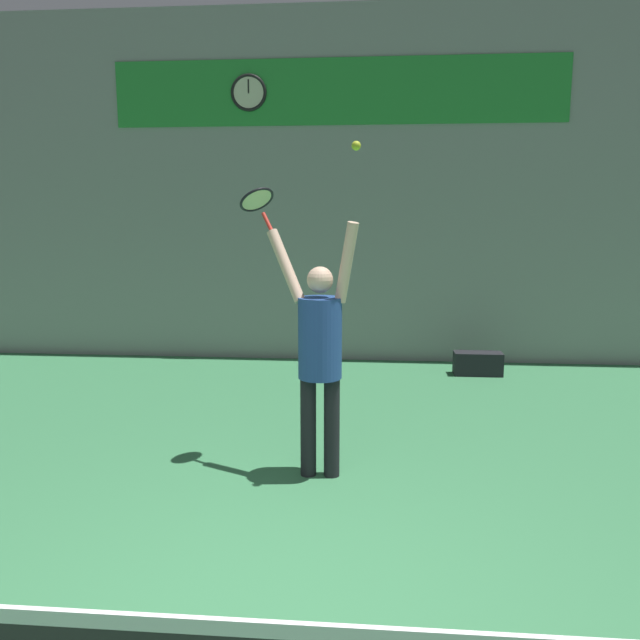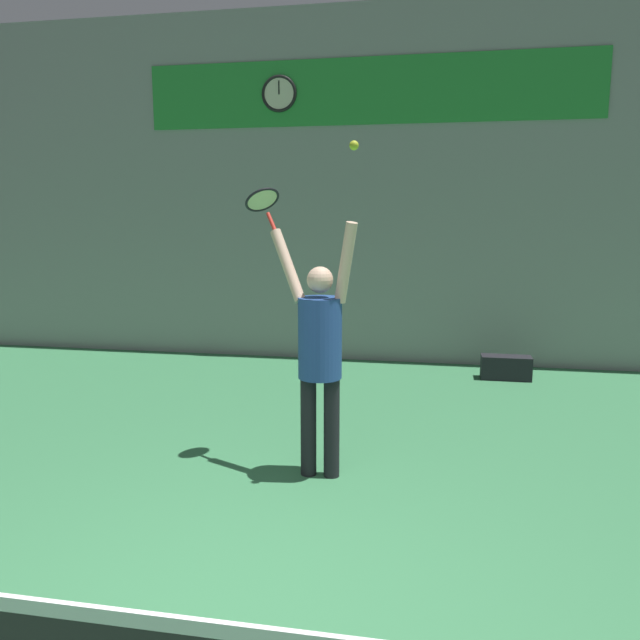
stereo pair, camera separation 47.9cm
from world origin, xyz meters
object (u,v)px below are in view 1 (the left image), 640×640
object	(u,v)px
tennis_racket	(258,202)
equipment_bag	(478,363)
tennis_player	(320,348)
scoreboard_clock	(249,93)
tennis_ball	(356,146)

from	to	relation	value
tennis_racket	equipment_bag	size ratio (longest dim) A/B	0.61
tennis_player	tennis_racket	size ratio (longest dim) A/B	5.30
scoreboard_clock	tennis_racket	size ratio (longest dim) A/B	1.30
tennis_ball	tennis_player	bearing A→B (deg)	152.56
tennis_racket	tennis_ball	size ratio (longest dim) A/B	5.62
tennis_player	tennis_ball	xyz separation A→B (m)	(0.28, -0.15, 1.55)
scoreboard_clock	tennis_player	size ratio (longest dim) A/B	0.25
tennis_racket	scoreboard_clock	bearing A→B (deg)	102.02
tennis_racket	tennis_ball	xyz separation A→B (m)	(0.83, -0.48, 0.39)
scoreboard_clock	equipment_bag	bearing A→B (deg)	-12.50
equipment_bag	tennis_racket	bearing A→B (deg)	-127.39
scoreboard_clock	tennis_player	xyz separation A→B (m)	(1.36, -4.17, -2.75)
scoreboard_clock	equipment_bag	distance (m)	4.93
scoreboard_clock	equipment_bag	size ratio (longest dim) A/B	0.80
equipment_bag	tennis_player	bearing A→B (deg)	-118.00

